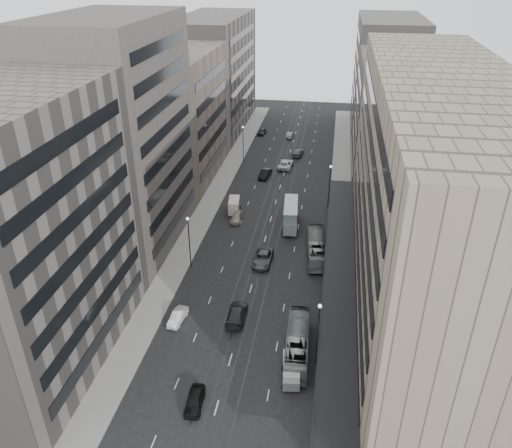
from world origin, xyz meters
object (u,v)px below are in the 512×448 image
Objects in this scene: panel_van at (234,205)px; sedan_0 at (195,400)px; double_decker at (291,215)px; pedestrian at (316,421)px; bus_near at (297,343)px; bus_far at (316,248)px; sedan_1 at (178,317)px; sedan_2 at (263,258)px; vw_microbus at (291,370)px.

panel_van reaches higher than sedan_0.
pedestrian is at bearing -85.01° from double_decker.
bus_near is at bearing -116.30° from pedestrian.
panel_van reaches higher than pedestrian.
bus_near is 2.55× the size of panel_van.
double_decker is 1.88× the size of panel_van.
double_decker reaches higher than bus_far.
sedan_0 is 12.49m from pedestrian.
panel_van reaches higher than sedan_1.
bus_near is at bearing -67.95° from sedan_2.
bus_near is at bearing -74.81° from panel_van.
panel_van is at bearing -69.19° from bus_near.
bus_near is 13.45m from sedan_0.
pedestrian reaches higher than sedan_0.
sedan_0 reaches higher than sedan_1.
sedan_1 is at bearing -14.46° from bus_near.
double_decker is 12.30m from sedan_2.
double_decker is at bearing 78.01° from sedan_2.
vw_microbus is 23.52m from sedan_2.
bus_far is 19.80m from panel_van.
panel_van is 1.06× the size of sedan_1.
bus_far reaches higher than pedestrian.
sedan_2 is 30.31m from pedestrian.
bus_far reaches higher than sedan_2.
vw_microbus is (3.49, -34.45, -1.07)m from double_decker.
sedan_2 is at bearing 99.72° from vw_microbus.
vw_microbus reaches higher than sedan_1.
sedan_1 is (-16.37, -18.25, -0.87)m from bus_far.
sedan_1 is 0.71× the size of sedan_2.
bus_far reaches higher than vw_microbus.
vw_microbus reaches higher than pedestrian.
vw_microbus is 1.09× the size of sedan_1.
sedan_0 is 0.73× the size of sedan_2.
pedestrian reaches higher than sedan_2.
bus_near is 15.79m from sedan_1.
panel_van is at bearing -44.35° from bus_far.
bus_far is 2.55× the size of panel_van.
double_decker is 40.12m from sedan_0.
sedan_2 is at bearing -71.79° from panel_van.
panel_van is at bearing 92.43° from sedan_0.
pedestrian is at bearing -69.73° from sedan_2.
double_decker is 1.94× the size of sedan_0.
bus_far is at bearing 80.91° from vw_microbus.
sedan_0 is at bearing -59.57° from sedan_1.
panel_van is 0.75× the size of sedan_2.
vw_microbus is at bearing -20.14° from sedan_1.
double_decker is 1.99× the size of sedan_1.
panel_van is at bearing 117.73° from sedan_2.
bus_near is 21.69m from bus_far.
pedestrian is at bearing -8.07° from sedan_0.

